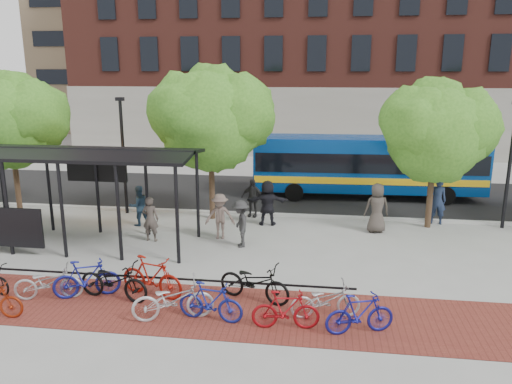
# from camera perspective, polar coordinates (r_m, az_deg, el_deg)

# --- Properties ---
(ground) EXTENTS (160.00, 160.00, 0.00)m
(ground) POSITION_cam_1_polar(r_m,az_deg,el_deg) (18.18, 2.04, -6.41)
(ground) COLOR #9E9E99
(ground) RESTS_ON ground
(asphalt_street) EXTENTS (160.00, 8.00, 0.01)m
(asphalt_street) POSITION_cam_1_polar(r_m,az_deg,el_deg) (25.81, 3.83, -0.23)
(asphalt_street) COLOR black
(asphalt_street) RESTS_ON ground
(curb) EXTENTS (160.00, 0.25, 0.12)m
(curb) POSITION_cam_1_polar(r_m,az_deg,el_deg) (21.95, 3.09, -2.64)
(curb) COLOR #B7B7B2
(curb) RESTS_ON ground
(brick_strip) EXTENTS (24.00, 3.00, 0.01)m
(brick_strip) POSITION_cam_1_polar(r_m,az_deg,el_deg) (14.02, -8.48, -13.02)
(brick_strip) COLOR maroon
(brick_strip) RESTS_ON ground
(bike_rack_rail) EXTENTS (12.00, 0.05, 0.95)m
(bike_rack_rail) POSITION_cam_1_polar(r_m,az_deg,el_deg) (15.17, -12.33, -11.03)
(bike_rack_rail) COLOR black
(bike_rack_rail) RESTS_ON ground
(building_brick) EXTENTS (55.00, 14.00, 20.00)m
(building_brick) POSITION_cam_1_polar(r_m,az_deg,el_deg) (43.92, 19.68, 18.02)
(building_brick) COLOR maroon
(building_brick) RESTS_ON ground
(bus_shelter) EXTENTS (10.60, 3.07, 3.60)m
(bus_shelter) POSITION_cam_1_polar(r_m,az_deg,el_deg) (19.46, -22.64, 3.04)
(bus_shelter) COLOR black
(bus_shelter) RESTS_ON ground
(tree_a) EXTENTS (4.90, 4.00, 6.18)m
(tree_a) POSITION_cam_1_polar(r_m,az_deg,el_deg) (24.52, -26.14, 7.68)
(tree_a) COLOR #382619
(tree_a) RESTS_ON ground
(tree_b) EXTENTS (5.15, 4.20, 6.47)m
(tree_b) POSITION_cam_1_polar(r_m,az_deg,el_deg) (20.90, -4.95, 8.80)
(tree_b) COLOR #382619
(tree_b) RESTS_ON ground
(tree_c) EXTENTS (4.66, 3.80, 5.92)m
(tree_c) POSITION_cam_1_polar(r_m,az_deg,el_deg) (20.91, 20.08, 6.89)
(tree_c) COLOR #382619
(tree_c) RESTS_ON ground
(lamp_post_left) EXTENTS (0.35, 0.20, 5.12)m
(lamp_post_left) POSITION_cam_1_polar(r_m,az_deg,el_deg) (22.60, -14.93, 4.39)
(lamp_post_left) COLOR black
(lamp_post_left) RESTS_ON ground
(lamp_post_right) EXTENTS (0.35, 0.20, 5.12)m
(lamp_post_right) POSITION_cam_1_polar(r_m,az_deg,el_deg) (22.12, 27.05, 3.12)
(lamp_post_right) COLOR black
(lamp_post_right) RESTS_ON ground
(bus) EXTENTS (11.27, 2.99, 3.02)m
(bus) POSITION_cam_1_polar(r_m,az_deg,el_deg) (25.46, 12.59, 3.25)
(bus) COLOR navy
(bus) RESTS_ON ground
(bike_2) EXTENTS (1.98, 1.13, 0.99)m
(bike_2) POSITION_cam_1_polar(r_m,az_deg,el_deg) (15.34, -22.64, -9.53)
(bike_2) COLOR #A0A0A2
(bike_2) RESTS_ON ground
(bike_3) EXTENTS (1.92, 1.21, 1.12)m
(bike_3) POSITION_cam_1_polar(r_m,az_deg,el_deg) (15.07, -18.79, -9.35)
(bike_3) COLOR navy
(bike_3) RESTS_ON ground
(bike_4) EXTENTS (2.25, 1.14, 1.13)m
(bike_4) POSITION_cam_1_polar(r_m,az_deg,el_deg) (14.70, -15.97, -9.70)
(bike_4) COLOR black
(bike_4) RESTS_ON ground
(bike_5) EXTENTS (2.07, 1.07, 1.19)m
(bike_5) POSITION_cam_1_polar(r_m,az_deg,el_deg) (14.61, -11.83, -9.46)
(bike_5) COLOR maroon
(bike_5) RESTS_ON ground
(bike_6) EXTENTS (2.23, 1.38, 1.11)m
(bike_6) POSITION_cam_1_polar(r_m,az_deg,el_deg) (13.28, -9.48, -12.03)
(bike_6) COLOR #ACACAE
(bike_6) RESTS_ON ground
(bike_7) EXTENTS (1.80, 0.76, 1.05)m
(bike_7) POSITION_cam_1_polar(r_m,az_deg,el_deg) (13.11, -5.22, -12.39)
(bike_7) COLOR navy
(bike_7) RESTS_ON ground
(bike_8) EXTENTS (2.26, 1.38, 1.12)m
(bike_8) POSITION_cam_1_polar(r_m,az_deg,el_deg) (14.08, -0.19, -10.23)
(bike_8) COLOR black
(bike_8) RESTS_ON ground
(bike_9) EXTENTS (1.73, 0.64, 1.02)m
(bike_9) POSITION_cam_1_polar(r_m,az_deg,el_deg) (12.72, 3.40, -13.31)
(bike_9) COLOR maroon
(bike_9) RESTS_ON ground
(bike_10) EXTENTS (1.95, 1.06, 0.97)m
(bike_10) POSITION_cam_1_polar(r_m,az_deg,el_deg) (13.35, 7.95, -12.14)
(bike_10) COLOR #AAAAAC
(bike_10) RESTS_ON ground
(bike_11) EXTENTS (1.81, 0.99, 1.05)m
(bike_11) POSITION_cam_1_polar(r_m,az_deg,el_deg) (12.74, 11.77, -13.47)
(bike_11) COLOR navy
(bike_11) RESTS_ON ground
(pedestrian_1) EXTENTS (0.64, 0.44, 1.72)m
(pedestrian_1) POSITION_cam_1_polar(r_m,az_deg,el_deg) (19.06, -11.97, -3.02)
(pedestrian_1) COLOR #48403A
(pedestrian_1) RESTS_ON ground
(pedestrian_2) EXTENTS (1.03, 1.01, 1.67)m
(pedestrian_2) POSITION_cam_1_polar(r_m,az_deg,el_deg) (21.06, -13.27, -1.52)
(pedestrian_2) COLOR #223A51
(pedestrian_2) RESTS_ON ground
(pedestrian_3) EXTENTS (1.20, 0.78, 1.74)m
(pedestrian_3) POSITION_cam_1_polar(r_m,az_deg,el_deg) (18.96, -4.14, -2.79)
(pedestrian_3) COLOR brown
(pedestrian_3) RESTS_ON ground
(pedestrian_4) EXTENTS (1.04, 0.54, 1.69)m
(pedestrian_4) POSITION_cam_1_polar(r_m,az_deg,el_deg) (21.68, -0.42, -0.67)
(pedestrian_4) COLOR black
(pedestrian_4) RESTS_ON ground
(pedestrian_5) EXTENTS (1.80, 0.71, 1.89)m
(pedestrian_5) POSITION_cam_1_polar(r_m,az_deg,el_deg) (20.53, 1.32, -1.23)
(pedestrian_5) COLOR black
(pedestrian_5) RESTS_ON ground
(pedestrian_6) EXTENTS (1.06, 0.79, 1.97)m
(pedestrian_6) POSITION_cam_1_polar(r_m,az_deg,el_deg) (20.17, 13.64, -1.79)
(pedestrian_6) COLOR #423B35
(pedestrian_6) RESTS_ON ground
(pedestrian_7) EXTENTS (0.75, 0.52, 1.98)m
(pedestrian_7) POSITION_cam_1_polar(r_m,az_deg,el_deg) (21.96, 20.00, -0.95)
(pedestrian_7) COLOR #1C2842
(pedestrian_7) RESTS_ON ground
(pedestrian_9) EXTENTS (0.96, 1.26, 1.73)m
(pedestrian_9) POSITION_cam_1_polar(r_m,az_deg,el_deg) (18.06, -1.79, -3.64)
(pedestrian_9) COLOR #2A2A2A
(pedestrian_9) RESTS_ON ground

